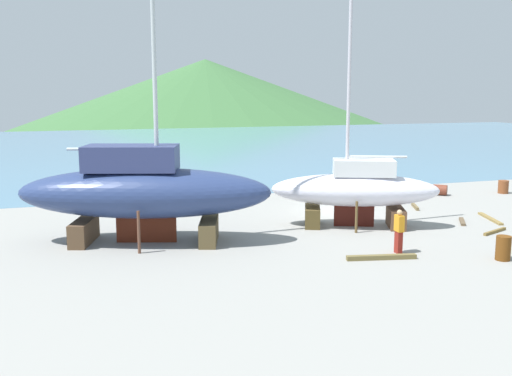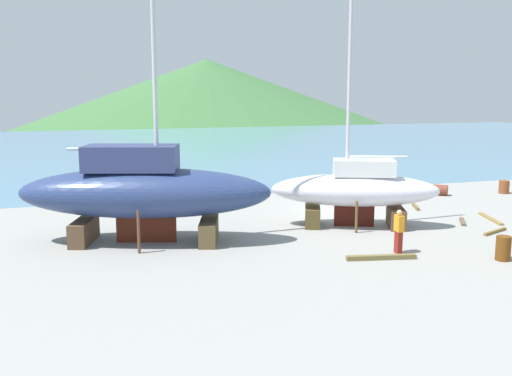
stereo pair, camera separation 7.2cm
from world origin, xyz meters
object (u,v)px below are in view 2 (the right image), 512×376
Objects in this scene: barrel_rust_far at (503,248)px; barrel_tipped_center at (504,187)px; sailboat_mid_port at (144,190)px; barrel_tar_black at (157,208)px; barrel_by_slipway at (375,191)px; sailboat_far_slipway at (356,189)px; worker at (399,231)px; barrel_ochre at (440,190)px.

barrel_rust_far is 1.15× the size of barrel_tipped_center.
sailboat_mid_port is 6.30m from barrel_tar_black.
barrel_by_slipway is 0.92× the size of barrel_rust_far.
sailboat_mid_port reaches higher than sailboat_far_slipway.
worker is at bearing -144.02° from barrel_tipped_center.
barrel_by_slipway is (5.07, 10.92, -0.48)m from worker.
worker is at bearing -131.77° from barrel_ochre.
sailboat_mid_port is at bearing 151.42° from barrel_rust_far.
barrel_ochre is at bearing -4.30° from barrel_by_slipway.
barrel_by_slipway is (-4.39, 0.33, 0.11)m from barrel_ochre.
worker is at bearing -114.90° from barrel_by_slipway.
barrel_ochre is at bearing 63.95° from barrel_rust_far.
sailboat_far_slipway is 14.82× the size of barrel_tar_black.
worker is 16.87m from barrel_tipped_center.
barrel_tipped_center is at bearing -6.72° from barrel_by_slipway.
barrel_tar_black is (-13.04, -0.30, -0.15)m from barrel_by_slipway.
sailboat_far_slipway is 0.64× the size of sailboat_mid_port.
barrel_tar_black is at bearing -12.17° from sailboat_far_slipway.
barrel_by_slipway is at bearing -110.44° from worker.
barrel_ochre is (9.46, 10.59, -0.59)m from worker.
barrel_ochre is 17.43m from barrel_tar_black.
barrel_by_slipway is 8.64m from barrel_tipped_center.
barrel_by_slipway is at bearing 82.13° from barrel_rust_far.
sailboat_mid_port is 20.45× the size of barrel_rust_far.
barrel_by_slipway is 13.05m from barrel_tar_black.
barrel_rust_far is (-6.19, -12.66, 0.14)m from barrel_ochre.
sailboat_mid_port is at bearing -167.43° from barrel_tipped_center.
barrel_by_slipway is 1.04× the size of barrel_tar_black.
sailboat_far_slipway reaches higher than barrel_ochre.
barrel_by_slipway is at bearing 1.32° from barrel_tar_black.
barrel_ochre is 14.09m from barrel_rust_far.
sailboat_mid_port is 14.44m from barrel_rust_far.
sailboat_mid_port is 10.56m from worker.
barrel_tipped_center is (4.19, -0.68, 0.08)m from barrel_ochre.
sailboat_far_slipway is 15.06× the size of barrel_tipped_center.
barrel_rust_far is at bearing 152.14° from worker.
barrel_tipped_center is at bearing -9.23° from barrel_ochre.
barrel_tipped_center is at bearing 29.82° from sailboat_mid_port.
barrel_ochre is 0.90× the size of barrel_rust_far.
barrel_ochre reaches higher than barrel_tar_black.
sailboat_far_slipway is 9.84m from sailboat_mid_port.
barrel_rust_far is (3.27, -2.07, -0.45)m from worker.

